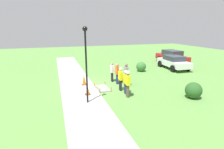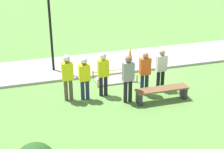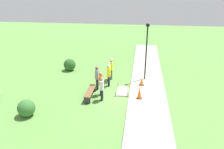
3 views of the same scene
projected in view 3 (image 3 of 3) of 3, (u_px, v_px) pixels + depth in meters
The scene contains 15 objects.
ground_plane at pixel (129, 97), 14.75m from camera, with size 60.00×60.00×0.00m, color #5B8E42.
sidewalk at pixel (148, 98), 14.57m from camera, with size 28.00×2.51×0.10m.
wet_concrete_patch at pixel (123, 91), 15.58m from camera, with size 1.67×0.90×0.35m.
traffic_cone_near_patch at pixel (139, 93), 14.29m from camera, with size 0.34×0.34×0.79m.
traffic_cone_far_patch at pixel (142, 81), 16.25m from camera, with size 0.34×0.34×0.60m.
park_bench at pixel (90, 92), 14.67m from camera, with size 1.95×0.44×0.50m.
worker_supervisor at pixel (109, 70), 16.76m from camera, with size 0.40×0.24×1.66m.
worker_assistant at pixel (111, 67), 17.25m from camera, with size 0.40×0.26×1.78m.
worker_trainee at pixel (109, 73), 16.07m from camera, with size 0.40×0.25×1.72m.
bystander_in_orange_shirt at pixel (101, 82), 14.75m from camera, with size 0.40×0.22×1.67m.
bystander_in_gray_shirt at pixel (102, 88), 14.06m from camera, with size 0.40×0.22×1.62m.
bystander_in_white_shirt at pixel (97, 77), 15.50m from camera, with size 0.40×0.23×1.78m.
lamppost_near at pixel (147, 44), 16.40m from camera, with size 0.28×0.28×4.38m.
shrub_rounded_near at pixel (70, 65), 19.31m from camera, with size 1.04×1.04×1.04m.
shrub_rounded_mid at pixel (26, 108), 12.50m from camera, with size 1.00×1.00×1.00m.
Camera 3 is at (-13.11, -0.67, 6.99)m, focal length 35.00 mm.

